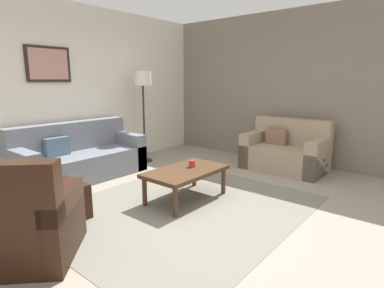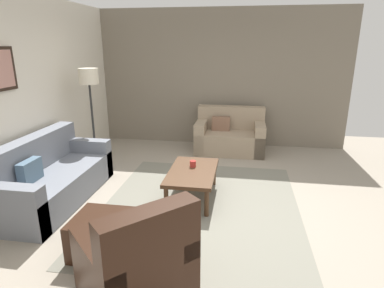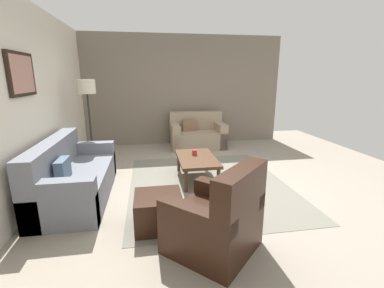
{
  "view_description": "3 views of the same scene",
  "coord_description": "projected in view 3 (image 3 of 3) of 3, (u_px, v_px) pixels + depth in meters",
  "views": [
    {
      "loc": [
        -2.68,
        -2.37,
        1.54
      ],
      "look_at": [
        0.34,
        0.13,
        0.73
      ],
      "focal_mm": 28.97,
      "sensor_mm": 36.0,
      "label": 1
    },
    {
      "loc": [
        -3.86,
        -0.5,
        2.08
      ],
      "look_at": [
        0.14,
        0.14,
        0.83
      ],
      "focal_mm": 30.13,
      "sensor_mm": 36.0,
      "label": 2
    },
    {
      "loc": [
        -4.05,
        0.96,
        1.77
      ],
      "look_at": [
        0.35,
        0.22,
        0.62
      ],
      "focal_mm": 24.77,
      "sensor_mm": 36.0,
      "label": 3
    }
  ],
  "objects": [
    {
      "name": "ottoman",
      "position": [
        159.0,
        211.0,
        3.18
      ],
      "size": [
        0.56,
        0.56,
        0.4
      ],
      "primitive_type": "cube",
      "color": "black",
      "rests_on": "ground_plane"
    },
    {
      "name": "couch_main",
      "position": [
        71.0,
        178.0,
        3.92
      ],
      "size": [
        2.0,
        0.86,
        0.88
      ],
      "color": "slate",
      "rests_on": "ground_plane"
    },
    {
      "name": "framed_artwork",
      "position": [
        22.0,
        74.0,
        3.34
      ],
      "size": [
        0.69,
        0.04,
        0.54
      ],
      "color": "black"
    },
    {
      "name": "lamp_standing",
      "position": [
        87.0,
        96.0,
        4.96
      ],
      "size": [
        0.32,
        0.32,
        1.71
      ],
      "color": "black",
      "rests_on": "ground_plane"
    },
    {
      "name": "area_rug",
      "position": [
        208.0,
        184.0,
        4.46
      ],
      "size": [
        3.07,
        2.58,
        0.01
      ],
      "primitive_type": "cube",
      "color": "slate",
      "rests_on": "ground_plane"
    },
    {
      "name": "couch_loveseat",
      "position": [
        197.0,
        135.0,
        6.79
      ],
      "size": [
        0.83,
        1.35,
        0.88
      ],
      "color": "gray",
      "rests_on": "ground_plane"
    },
    {
      "name": "rear_partition",
      "position": [
        28.0,
        103.0,
        3.7
      ],
      "size": [
        6.0,
        0.12,
        2.8
      ],
      "primitive_type": "cube",
      "color": "silver",
      "rests_on": "ground_plane"
    },
    {
      "name": "coffee_table",
      "position": [
        197.0,
        160.0,
        4.58
      ],
      "size": [
        1.1,
        0.64,
        0.41
      ],
      "color": "#472D1C",
      "rests_on": "ground_plane"
    },
    {
      "name": "armchair_leather",
      "position": [
        219.0,
        224.0,
        2.69
      ],
      "size": [
        1.13,
        1.13,
        0.95
      ],
      "color": "black",
      "rests_on": "ground_plane"
    },
    {
      "name": "cup",
      "position": [
        195.0,
        152.0,
        4.69
      ],
      "size": [
        0.09,
        0.09,
        0.09
      ],
      "primitive_type": "cylinder",
      "color": "#B2332D",
      "rests_on": "coffee_table"
    },
    {
      "name": "stone_feature_panel",
      "position": [
        184.0,
        91.0,
        6.98
      ],
      "size": [
        0.12,
        5.2,
        2.8
      ],
      "primitive_type": "cube",
      "color": "slate",
      "rests_on": "ground_plane"
    },
    {
      "name": "ground_plane",
      "position": [
        208.0,
        184.0,
        4.46
      ],
      "size": [
        8.0,
        8.0,
        0.0
      ],
      "primitive_type": "plane",
      "color": "gray"
    }
  ]
}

